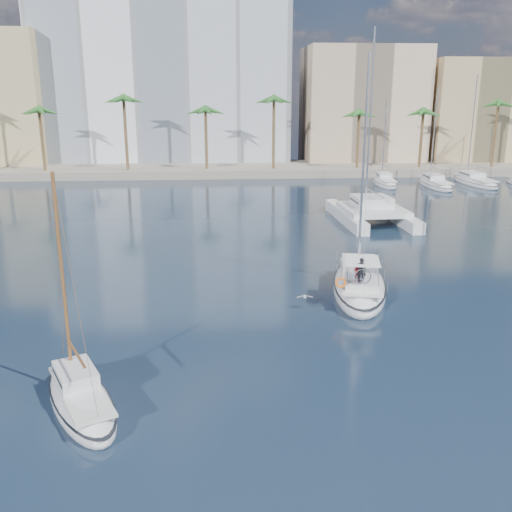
{
  "coord_description": "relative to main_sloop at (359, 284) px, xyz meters",
  "views": [
    {
      "loc": [
        -3.56,
        -31.03,
        12.39
      ],
      "look_at": [
        -1.28,
        1.5,
        3.06
      ],
      "focal_mm": 40.0,
      "sensor_mm": 36.0,
      "label": 1
    }
  ],
  "objects": [
    {
      "name": "moored_yacht_a",
      "position": [
        14.44,
        43.65,
        -0.5
      ],
      "size": [
        3.37,
        9.52,
        11.9
      ],
      "primitive_type": null,
      "rotation": [
        0.0,
        0.0,
        -0.07
      ],
      "color": "silver",
      "rests_on": "ground"
    },
    {
      "name": "quay",
      "position": [
        -5.56,
        57.65,
        0.1
      ],
      "size": [
        120.0,
        14.0,
        1.2
      ],
      "primitive_type": "cube",
      "color": "gray",
      "rests_on": "ground"
    },
    {
      "name": "building_modern",
      "position": [
        -17.56,
        69.65,
        13.5
      ],
      "size": [
        42.0,
        16.0,
        28.0
      ],
      "primitive_type": "cube",
      "color": "white",
      "rests_on": "ground"
    },
    {
      "name": "building_tan_right",
      "position": [
        36.44,
        64.65,
        8.5
      ],
      "size": [
        18.0,
        12.0,
        18.0
      ],
      "primitive_type": "cube",
      "color": "tan",
      "rests_on": "ground"
    },
    {
      "name": "seagull",
      "position": [
        -4.01,
        -2.89,
        0.29
      ],
      "size": [
        0.95,
        0.41,
        0.18
      ],
      "color": "silver",
      "rests_on": "ground"
    },
    {
      "name": "main_sloop",
      "position": [
        0.0,
        0.0,
        0.0
      ],
      "size": [
        5.4,
        10.99,
        15.65
      ],
      "rotation": [
        0.0,
        0.0,
        -0.2
      ],
      "color": "silver",
      "rests_on": "ground"
    },
    {
      "name": "moored_yacht_c",
      "position": [
        27.44,
        43.65,
        -0.5
      ],
      "size": [
        3.98,
        12.33,
        15.54
      ],
      "primitive_type": null,
      "rotation": [
        0.0,
        0.0,
        0.03
      ],
      "color": "silver",
      "rests_on": "ground"
    },
    {
      "name": "palm_centre",
      "position": [
        -5.56,
        53.65,
        9.78
      ],
      "size": [
        3.6,
        3.6,
        12.3
      ],
      "color": "brown",
      "rests_on": "ground"
    },
    {
      "name": "building_beige",
      "position": [
        16.44,
        66.65,
        9.5
      ],
      "size": [
        20.0,
        14.0,
        20.0
      ],
      "primitive_type": "cube",
      "color": "#C5AB8D",
      "rests_on": "ground"
    },
    {
      "name": "palm_left",
      "position": [
        -39.56,
        53.65,
        9.78
      ],
      "size": [
        3.6,
        3.6,
        12.3
      ],
      "color": "brown",
      "rests_on": "ground"
    },
    {
      "name": "palm_right",
      "position": [
        28.44,
        53.65,
        9.78
      ],
      "size": [
        3.6,
        3.6,
        12.3
      ],
      "color": "brown",
      "rests_on": "ground"
    },
    {
      "name": "catamaran",
      "position": [
        6.34,
        20.71,
        0.67
      ],
      "size": [
        6.82,
        12.97,
        18.5
      ],
      "rotation": [
        0.0,
        0.0,
        0.03
      ],
      "color": "silver",
      "rests_on": "ground"
    },
    {
      "name": "small_sloop",
      "position": [
        -14.81,
        -13.19,
        -0.11
      ],
      "size": [
        5.0,
        7.26,
        10.06
      ],
      "rotation": [
        0.0,
        0.0,
        0.45
      ],
      "color": "silver",
      "rests_on": "ground"
    },
    {
      "name": "moored_yacht_b",
      "position": [
        20.94,
        41.65,
        -0.5
      ],
      "size": [
        3.32,
        10.83,
        13.72
      ],
      "primitive_type": null,
      "rotation": [
        0.0,
        0.0,
        -0.02
      ],
      "color": "silver",
      "rests_on": "ground"
    },
    {
      "name": "ground",
      "position": [
        -5.56,
        -3.35,
        -0.5
      ],
      "size": [
        160.0,
        160.0,
        0.0
      ],
      "primitive_type": "plane",
      "color": "black",
      "rests_on": "ground"
    }
  ]
}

